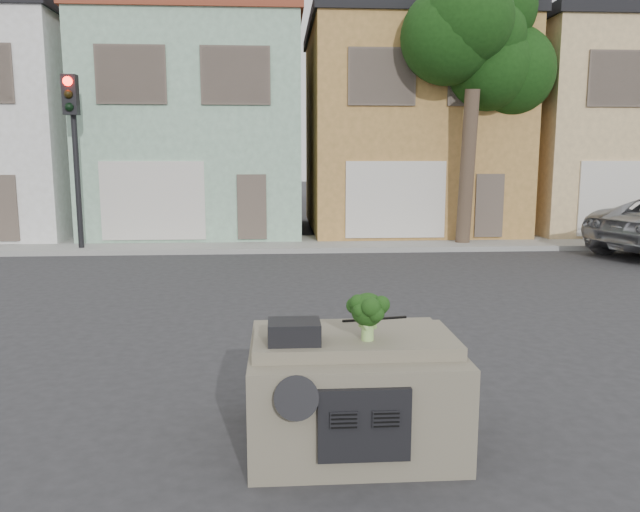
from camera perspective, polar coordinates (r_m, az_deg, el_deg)
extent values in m
plane|color=#303033|center=(9.36, 0.74, -8.37)|extent=(120.00, 120.00, 0.00)
cube|color=gray|center=(19.60, -1.68, 1.12)|extent=(40.00, 3.00, 0.15)
cube|color=#92BB9E|center=(23.58, -10.79, 11.34)|extent=(7.20, 8.20, 7.55)
cube|color=#B28343|center=(23.89, 7.74, 11.38)|extent=(7.20, 8.20, 7.55)
cube|color=#D4B27C|center=(26.41, 24.18, 10.46)|extent=(7.20, 8.20, 7.55)
cube|color=black|center=(19.29, -21.46, 7.74)|extent=(0.40, 0.40, 5.10)
cube|color=#14370F|center=(19.60, 13.51, 13.11)|extent=(4.40, 4.00, 8.50)
cube|color=#706956|center=(6.36, 2.93, -11.68)|extent=(2.00, 1.80, 1.12)
cube|color=black|center=(5.78, -2.38, -6.93)|extent=(0.48, 0.38, 0.20)
cube|color=black|center=(6.58, 5.02, -5.76)|extent=(0.69, 0.15, 0.02)
cube|color=black|center=(5.82, 4.38, -5.51)|extent=(0.52, 0.52, 0.46)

